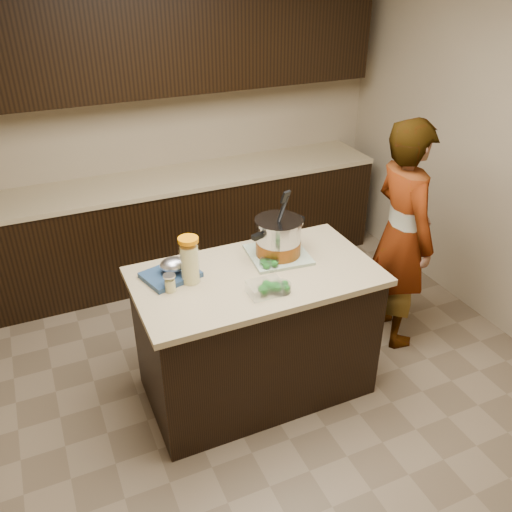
{
  "coord_description": "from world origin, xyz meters",
  "views": [
    {
      "loc": [
        -1.12,
        -2.51,
        2.6
      ],
      "look_at": [
        0.0,
        0.0,
        1.02
      ],
      "focal_mm": 38.0,
      "sensor_mm": 36.0,
      "label": 1
    }
  ],
  "objects_px": {
    "stock_pot": "(278,239)",
    "person": "(402,236)",
    "lemonade_pitcher": "(190,262)",
    "island": "(256,333)"
  },
  "relations": [
    {
      "from": "stock_pot",
      "to": "person",
      "type": "xyz_separation_m",
      "value": [
        0.97,
        0.0,
        -0.18
      ]
    },
    {
      "from": "stock_pot",
      "to": "lemonade_pitcher",
      "type": "xyz_separation_m",
      "value": [
        -0.59,
        -0.06,
        0.01
      ]
    },
    {
      "from": "lemonade_pitcher",
      "to": "person",
      "type": "xyz_separation_m",
      "value": [
        1.56,
        0.06,
        -0.2
      ]
    },
    {
      "from": "stock_pot",
      "to": "person",
      "type": "relative_size",
      "value": 0.25
    },
    {
      "from": "person",
      "to": "stock_pot",
      "type": "bearing_deg",
      "value": 95.17
    },
    {
      "from": "island",
      "to": "person",
      "type": "distance_m",
      "value": 1.25
    },
    {
      "from": "island",
      "to": "stock_pot",
      "type": "xyz_separation_m",
      "value": [
        0.21,
        0.13,
        0.57
      ]
    },
    {
      "from": "stock_pot",
      "to": "lemonade_pitcher",
      "type": "height_order",
      "value": "stock_pot"
    },
    {
      "from": "stock_pot",
      "to": "person",
      "type": "bearing_deg",
      "value": -16.65
    },
    {
      "from": "island",
      "to": "stock_pot",
      "type": "bearing_deg",
      "value": 32.43
    }
  ]
}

